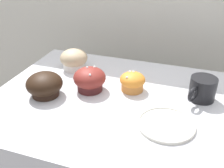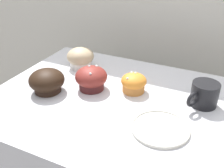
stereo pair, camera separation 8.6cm
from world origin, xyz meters
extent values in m
cube|color=beige|center=(0.00, 0.60, 0.90)|extent=(3.20, 0.10, 1.80)
cylinder|color=silver|center=(-0.31, 0.16, 0.97)|extent=(0.09, 0.09, 0.05)
ellipsoid|color=tan|center=(-0.31, 0.16, 0.99)|extent=(0.11, 0.11, 0.07)
cylinder|color=#CD7B37|center=(-0.05, 0.07, 0.96)|extent=(0.08, 0.08, 0.04)
ellipsoid|color=orange|center=(-0.05, 0.07, 0.98)|extent=(0.09, 0.09, 0.05)
sphere|color=white|center=(-0.06, 0.08, 1.01)|extent=(0.01, 0.01, 0.01)
sphere|color=white|center=(-0.05, 0.08, 1.01)|extent=(0.01, 0.01, 0.01)
sphere|color=white|center=(-0.06, 0.04, 1.00)|extent=(0.01, 0.01, 0.01)
cylinder|color=#4B1D1D|center=(-0.19, 0.02, 0.97)|extent=(0.09, 0.09, 0.05)
ellipsoid|color=maroon|center=(-0.19, 0.02, 0.99)|extent=(0.11, 0.11, 0.07)
sphere|color=white|center=(-0.18, 0.05, 1.02)|extent=(0.01, 0.01, 0.01)
sphere|color=white|center=(-0.20, 0.03, 1.03)|extent=(0.01, 0.01, 0.01)
sphere|color=white|center=(-0.17, -0.01, 1.02)|extent=(0.01, 0.01, 0.01)
cylinder|color=black|center=(-0.32, -0.06, 0.97)|extent=(0.09, 0.09, 0.04)
ellipsoid|color=black|center=(-0.32, -0.06, 0.99)|extent=(0.12, 0.12, 0.07)
cylinder|color=black|center=(0.18, 0.09, 0.98)|extent=(0.09, 0.09, 0.08)
torus|color=black|center=(0.15, 0.03, 0.99)|extent=(0.03, 0.05, 0.05)
cylinder|color=black|center=(0.18, 0.09, 1.02)|extent=(0.08, 0.08, 0.01)
cylinder|color=beige|center=(0.10, -0.09, 0.95)|extent=(0.17, 0.17, 0.01)
torus|color=beige|center=(0.10, -0.09, 0.95)|extent=(0.17, 0.17, 0.01)
camera|label=1|loc=(0.14, -0.70, 1.41)|focal=42.00mm
camera|label=2|loc=(0.22, -0.67, 1.41)|focal=42.00mm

